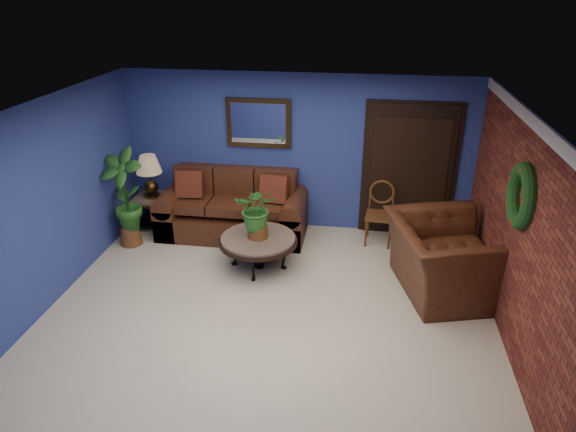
# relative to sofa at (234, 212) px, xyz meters

# --- Properties ---
(floor) EXTENTS (5.50, 5.50, 0.00)m
(floor) POSITION_rel_sofa_xyz_m (0.96, -2.09, -0.34)
(floor) COLOR #BEB29D
(floor) RESTS_ON ground
(wall_back) EXTENTS (5.50, 0.04, 2.50)m
(wall_back) POSITION_rel_sofa_xyz_m (0.96, 0.41, 0.91)
(wall_back) COLOR navy
(wall_back) RESTS_ON ground
(wall_left) EXTENTS (0.04, 5.00, 2.50)m
(wall_left) POSITION_rel_sofa_xyz_m (-1.79, -2.09, 0.91)
(wall_left) COLOR navy
(wall_left) RESTS_ON ground
(wall_right_brick) EXTENTS (0.04, 5.00, 2.50)m
(wall_right_brick) POSITION_rel_sofa_xyz_m (3.71, -2.09, 0.91)
(wall_right_brick) COLOR maroon
(wall_right_brick) RESTS_ON ground
(ceiling) EXTENTS (5.50, 5.00, 0.02)m
(ceiling) POSITION_rel_sofa_xyz_m (0.96, -2.09, 2.16)
(ceiling) COLOR silver
(ceiling) RESTS_ON wall_back
(crown_molding) EXTENTS (0.03, 5.00, 0.14)m
(crown_molding) POSITION_rel_sofa_xyz_m (3.68, -2.09, 2.09)
(crown_molding) COLOR white
(crown_molding) RESTS_ON wall_right_brick
(wall_mirror) EXTENTS (1.02, 0.06, 0.77)m
(wall_mirror) POSITION_rel_sofa_xyz_m (0.36, 0.37, 1.38)
(wall_mirror) COLOR #432F15
(wall_mirror) RESTS_ON wall_back
(closet_door) EXTENTS (1.44, 0.06, 2.18)m
(closet_door) POSITION_rel_sofa_xyz_m (2.71, 0.38, 0.71)
(closet_door) COLOR black
(closet_door) RESTS_ON wall_back
(wreath) EXTENTS (0.16, 0.72, 0.72)m
(wreath) POSITION_rel_sofa_xyz_m (3.65, -2.04, 1.36)
(wreath) COLOR black
(wreath) RESTS_ON wall_right_brick
(sofa) EXTENTS (2.31, 1.00, 1.04)m
(sofa) POSITION_rel_sofa_xyz_m (0.00, 0.00, 0.00)
(sofa) COLOR #4A2515
(sofa) RESTS_ON ground
(coffee_table) EXTENTS (1.11, 1.11, 0.48)m
(coffee_table) POSITION_rel_sofa_xyz_m (0.61, -1.05, 0.08)
(coffee_table) COLOR #4F4A45
(coffee_table) RESTS_ON ground
(end_table) EXTENTS (0.60, 0.60, 0.55)m
(end_table) POSITION_rel_sofa_xyz_m (-1.34, -0.04, 0.08)
(end_table) COLOR #4F4A45
(end_table) RESTS_ON ground
(table_lamp) EXTENTS (0.40, 0.40, 0.67)m
(table_lamp) POSITION_rel_sofa_xyz_m (-1.34, -0.04, 0.64)
(table_lamp) COLOR #432F15
(table_lamp) RESTS_ON end_table
(side_chair) EXTENTS (0.45, 0.45, 0.97)m
(side_chair) POSITION_rel_sofa_xyz_m (2.31, 0.03, 0.21)
(side_chair) COLOR brown
(side_chair) RESTS_ON ground
(armchair) EXTENTS (1.63, 1.76, 0.96)m
(armchair) POSITION_rel_sofa_xyz_m (3.11, -1.28, 0.14)
(armchair) COLOR #4A2515
(armchair) RESTS_ON ground
(coffee_plant) EXTENTS (0.57, 0.49, 0.76)m
(coffee_plant) POSITION_rel_sofa_xyz_m (0.61, -1.05, 0.55)
(coffee_plant) COLOR brown
(coffee_plant) RESTS_ON coffee_table
(floor_plant) EXTENTS (0.36, 0.30, 0.77)m
(floor_plant) POSITION_rel_sofa_xyz_m (3.31, -0.14, 0.05)
(floor_plant) COLOR brown
(floor_plant) RESTS_ON ground
(tall_plant) EXTENTS (0.77, 0.61, 1.53)m
(tall_plant) POSITION_rel_sofa_xyz_m (-1.49, -0.65, 0.49)
(tall_plant) COLOR brown
(tall_plant) RESTS_ON ground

